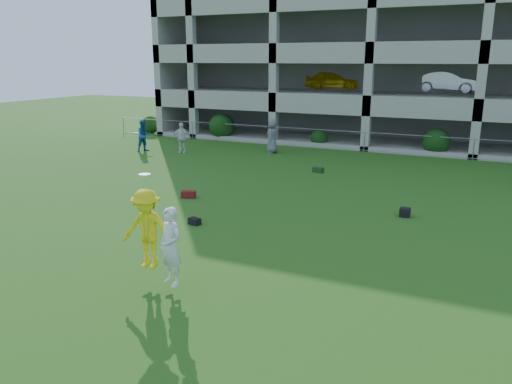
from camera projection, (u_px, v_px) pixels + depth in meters
The scene contains 12 objects.
ground at pixel (196, 268), 13.18m from camera, with size 100.00×100.00×0.00m, color #235114.
bystander_a at pixel (144, 136), 29.65m from camera, with size 0.91×0.71×1.87m, color #1E518D.
bystander_b at pixel (181, 138), 29.06m from camera, with size 1.06×0.44×1.81m, color white.
bystander_c at pixel (272, 136), 29.15m from camera, with size 0.97×0.63×1.98m, color slate.
bag_red_a at pixel (188, 194), 19.82m from camera, with size 0.55×0.30×0.28m, color #50150D.
bag_black_b at pixel (195, 221), 16.64m from camera, with size 0.40×0.25×0.22m, color black.
crate_d at pixel (405, 212), 17.48m from camera, with size 0.35×0.35×0.30m, color black.
bag_green_g at pixel (318, 170), 24.28m from camera, with size 0.50×0.30×0.25m, color #123313.
frisbee_contest at pixel (152, 233), 11.90m from camera, with size 1.87×0.95×2.61m.
parking_garage at pixel (397, 50), 35.87m from camera, with size 30.00×14.00×12.00m.
fence at pixel (364, 141), 29.65m from camera, with size 36.06×0.06×1.20m.
shrub_row at pixel (449, 129), 28.16m from camera, with size 34.38×2.52×3.50m.
Camera 1 is at (6.61, -10.39, 5.35)m, focal length 35.00 mm.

